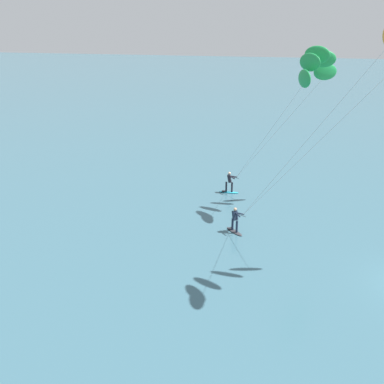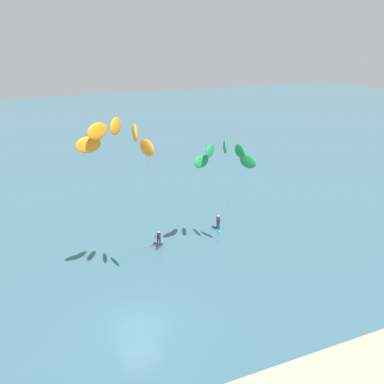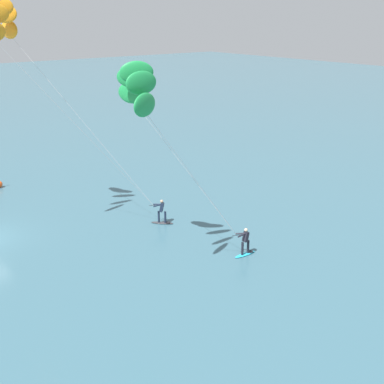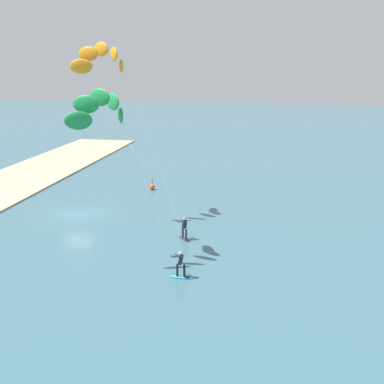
% 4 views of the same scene
% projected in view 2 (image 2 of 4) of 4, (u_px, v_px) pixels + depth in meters
% --- Properties ---
extents(ground_plane, '(240.00, 240.00, 0.00)m').
position_uv_depth(ground_plane, '(139.00, 328.00, 27.57)').
color(ground_plane, '#386070').
extents(kitesurfer_nearshore, '(8.05, 10.13, 14.16)m').
position_uv_depth(kitesurfer_nearshore, '(119.00, 143.00, 25.66)').
color(kitesurfer_nearshore, '#333338').
rests_on(kitesurfer_nearshore, ground).
extents(kitesurfer_mid_water, '(5.11, 7.84, 11.11)m').
position_uv_depth(kitesurfer_mid_water, '(225.00, 158.00, 32.62)').
color(kitesurfer_mid_water, '#23ADD1').
rests_on(kitesurfer_mid_water, ground).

